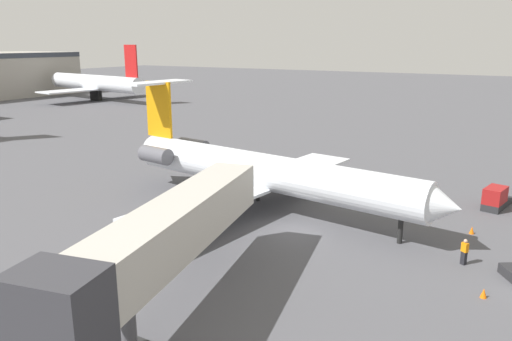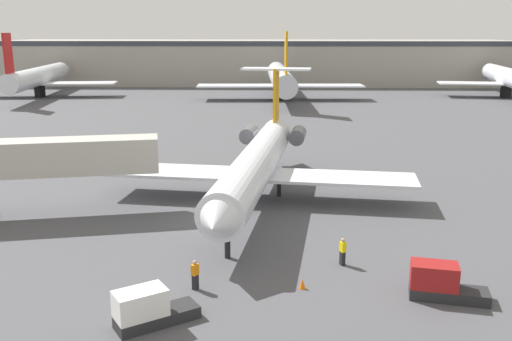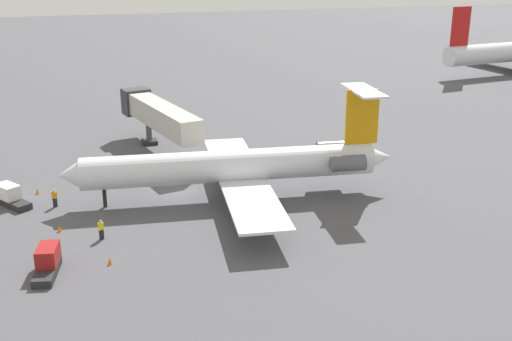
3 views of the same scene
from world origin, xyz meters
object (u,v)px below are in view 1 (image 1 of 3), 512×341
traffic_cone_mid (441,197)px  parked_airliner_centre (96,83)px  jet_bridge (158,241)px  ground_crew_marshaller (434,206)px  baggage_tug_lead (496,199)px  traffic_cone_near (472,230)px  traffic_cone_far (484,293)px  regional_jet (258,170)px  ground_crew_loader (464,252)px

traffic_cone_mid → parked_airliner_centre: 94.94m
parked_airliner_centre → jet_bridge: bearing=-130.7°
ground_crew_marshaller → parked_airliner_centre: 97.15m
jet_bridge → baggage_tug_lead: size_ratio=4.46×
jet_bridge → parked_airliner_centre: bearing=49.3°
jet_bridge → traffic_cone_near: size_ratio=34.03×
ground_crew_marshaller → baggage_tug_lead: size_ratio=0.40×
traffic_cone_mid → traffic_cone_far: same height
regional_jet → traffic_cone_near: 16.91m
traffic_cone_far → traffic_cone_mid: bearing=17.5°
jet_bridge → traffic_cone_far: size_ratio=34.03×
jet_bridge → baggage_tug_lead: bearing=-24.2°
traffic_cone_near → jet_bridge: bearing=150.7°
jet_bridge → traffic_cone_mid: (27.81, -8.09, -4.13)m
jet_bridge → ground_crew_loader: (14.80, -11.83, -3.55)m
jet_bridge → traffic_cone_mid: jet_bridge is taller
traffic_cone_mid → ground_crew_marshaller: bearing=-177.1°
regional_jet → traffic_cone_far: bearing=-110.7°
jet_bridge → ground_crew_marshaller: size_ratio=11.07×
baggage_tug_lead → regional_jet: bearing=120.0°
baggage_tug_lead → traffic_cone_near: size_ratio=7.63×
regional_jet → traffic_cone_mid: bearing=-52.1°
traffic_cone_near → regional_jet: bearing=99.8°
ground_crew_marshaller → baggage_tug_lead: bearing=-42.0°
regional_jet → ground_crew_loader: 17.09m
traffic_cone_mid → jet_bridge: bearing=163.8°
ground_crew_marshaller → ground_crew_loader: bearing=-157.2°
regional_jet → traffic_cone_near: regional_jet is taller
traffic_cone_near → parked_airliner_centre: bearing=62.6°
baggage_tug_lead → traffic_cone_mid: size_ratio=7.63×
regional_jet → baggage_tug_lead: (9.98, -17.28, -2.46)m
traffic_cone_near → baggage_tug_lead: bearing=-7.1°
traffic_cone_far → parked_airliner_centre: (56.35, 91.63, 3.85)m
traffic_cone_near → traffic_cone_mid: size_ratio=1.00×
traffic_cone_far → ground_crew_loader: bearing=22.1°
jet_bridge → baggage_tug_lead: jet_bridge is taller
jet_bridge → traffic_cone_near: bearing=-29.3°
ground_crew_marshaller → baggage_tug_lead: (4.59, -4.13, -0.02)m
ground_crew_marshaller → traffic_cone_mid: 4.70m
ground_crew_loader → parked_airliner_centre: bearing=59.8°
regional_jet → traffic_cone_mid: size_ratio=57.09×
regional_jet → traffic_cone_mid: 16.64m
ground_crew_marshaller → parked_airliner_centre: size_ratio=0.05×
regional_jet → ground_crew_marshaller: regional_jet is taller
regional_jet → traffic_cone_near: bearing=-80.2°
jet_bridge → parked_airliner_centre: parked_airliner_centre is taller
traffic_cone_mid → traffic_cone_far: 17.77m
traffic_cone_near → traffic_cone_far: 9.92m
regional_jet → parked_airliner_centre: 88.49m
traffic_cone_near → traffic_cone_mid: 8.00m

